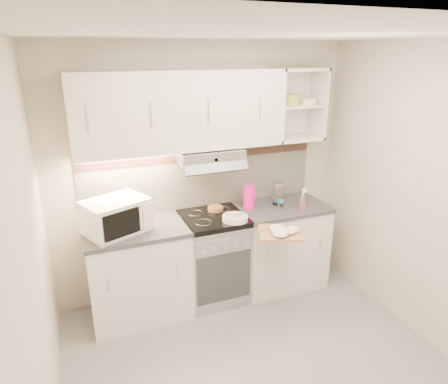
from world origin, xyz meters
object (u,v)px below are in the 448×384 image
Objects in this scene: spray_bottle at (303,201)px; plate_stack at (235,218)px; pink_pitcher at (249,197)px; electric_range at (213,257)px; cutting_board at (280,233)px; glass_jar at (279,193)px; microwave at (116,216)px; watering_can at (129,225)px.

plate_stack is at bearing -160.09° from spray_bottle.
plate_stack is 1.05× the size of pink_pitcher.
electric_range is 3.84× the size of spray_bottle.
pink_pitcher is 0.53m from spray_bottle.
electric_range is 1.06m from spray_bottle.
pink_pitcher is 0.61× the size of cutting_board.
electric_range is 3.77× the size of glass_jar.
cutting_board is (0.30, -0.34, -0.05)m from plate_stack.
spray_bottle is at bearing 59.92° from cutting_board.
cutting_board is at bearing -43.19° from microwave.
watering_can is at bearing -174.31° from electric_range.
microwave is 1.80m from spray_bottle.
spray_bottle reaches higher than cutting_board.
watering_can is 0.97m from plate_stack.
microwave reaches higher than pink_pitcher.
microwave is at bearing -178.74° from electric_range.
glass_jar reaches higher than plate_stack.
glass_jar is at bearing -20.79° from microwave.
microwave is at bearing -165.44° from spray_bottle.
microwave is 2.60× the size of plate_stack.
microwave reaches higher than watering_can.
microwave is at bearing -178.52° from cutting_board.
microwave is at bearing -177.84° from glass_jar.
watering_can is 1.70m from spray_bottle.
glass_jar is 0.27m from spray_bottle.
microwave is 0.14m from watering_can.
plate_stack reaches higher than cutting_board.
electric_range is at bearing 130.62° from plate_stack.
watering_can is 0.97× the size of glass_jar.
plate_stack is 0.64× the size of cutting_board.
microwave is at bearing 171.42° from plate_stack.
electric_range is at bearing -176.74° from glass_jar.
spray_bottle is (1.79, -0.15, -0.06)m from microwave.
cutting_board is at bearing -122.32° from spray_bottle.
pink_pitcher is 0.97× the size of glass_jar.
pink_pitcher is at bearing -19.34° from microwave.
plate_stack is 1.03× the size of spray_bottle.
glass_jar reaches higher than cutting_board.
electric_range is 1.43× the size of microwave.
electric_range is 1.08m from microwave.
spray_bottle reaches higher than pink_pitcher.
pink_pitcher is 0.99× the size of spray_bottle.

